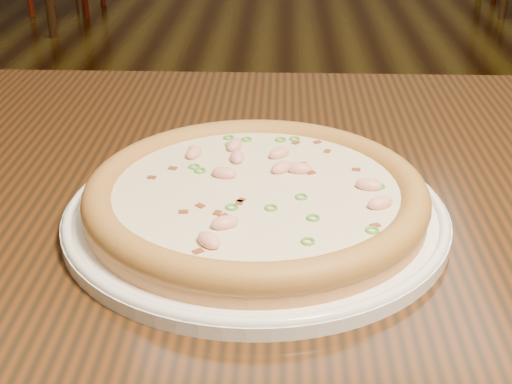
{
  "coord_description": "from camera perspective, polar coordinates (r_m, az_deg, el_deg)",
  "views": [
    {
      "loc": [
        -0.26,
        -1.26,
        1.07
      ],
      "look_at": [
        -0.28,
        -0.69,
        0.78
      ],
      "focal_mm": 50.0,
      "sensor_mm": 36.0,
      "label": 1
    }
  ],
  "objects": [
    {
      "name": "plate",
      "position": [
        0.65,
        0.0,
        -1.66
      ],
      "size": [
        0.35,
        0.35,
        0.02
      ],
      "color": "white",
      "rests_on": "hero_table"
    },
    {
      "name": "ground",
      "position": [
        1.68,
        10.9,
        -13.29
      ],
      "size": [
        9.0,
        9.0,
        0.0
      ],
      "primitive_type": "plane",
      "color": "black"
    },
    {
      "name": "pizza",
      "position": [
        0.65,
        0.01,
        -0.23
      ],
      "size": [
        0.31,
        0.31,
        0.03
      ],
      "color": "#D2814C",
      "rests_on": "plate"
    },
    {
      "name": "hero_table",
      "position": [
        0.76,
        9.31,
        -7.12
      ],
      "size": [
        1.2,
        0.8,
        0.75
      ],
      "color": "black",
      "rests_on": "ground"
    }
  ]
}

